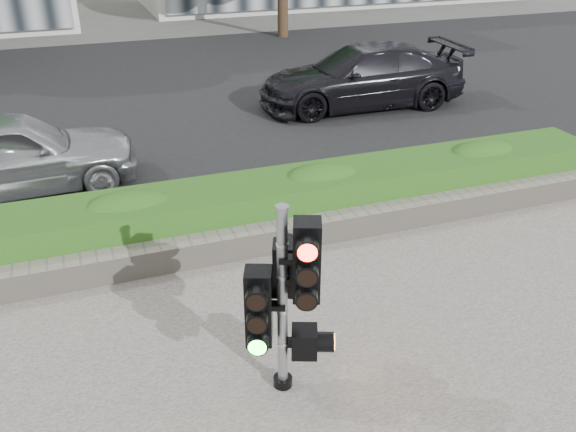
# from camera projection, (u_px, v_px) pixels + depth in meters

# --- Properties ---
(ground) EXTENTS (120.00, 120.00, 0.00)m
(ground) POSITION_uv_depth(u_px,v_px,m) (283.00, 346.00, 6.36)
(ground) COLOR #51514C
(ground) RESTS_ON ground
(road) EXTENTS (60.00, 13.00, 0.02)m
(road) POSITION_uv_depth(u_px,v_px,m) (145.00, 94.00, 14.71)
(road) COLOR black
(road) RESTS_ON ground
(curb) EXTENTS (60.00, 0.25, 0.12)m
(curb) POSITION_uv_depth(u_px,v_px,m) (211.00, 213.00, 8.96)
(curb) COLOR gray
(curb) RESTS_ON ground
(stone_wall) EXTENTS (12.00, 0.32, 0.34)m
(stone_wall) POSITION_uv_depth(u_px,v_px,m) (234.00, 244.00, 7.85)
(stone_wall) COLOR gray
(stone_wall) RESTS_ON sidewalk
(hedge) EXTENTS (12.00, 1.00, 0.68)m
(hedge) POSITION_uv_depth(u_px,v_px,m) (221.00, 211.00, 8.32)
(hedge) COLOR #45902C
(hedge) RESTS_ON sidewalk
(traffic_signal) EXTENTS (0.71, 0.59, 1.90)m
(traffic_signal) POSITION_uv_depth(u_px,v_px,m) (285.00, 291.00, 5.35)
(traffic_signal) COLOR black
(traffic_signal) RESTS_ON sidewalk
(car_silver) EXTENTS (3.87, 1.73, 1.29)m
(car_silver) POSITION_uv_depth(u_px,v_px,m) (11.00, 153.00, 9.42)
(car_silver) COLOR #A3A5AA
(car_silver) RESTS_ON road
(car_dark) EXTENTS (4.70, 2.12, 1.34)m
(car_dark) POSITION_uv_depth(u_px,v_px,m) (362.00, 76.00, 13.51)
(car_dark) COLOR black
(car_dark) RESTS_ON road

